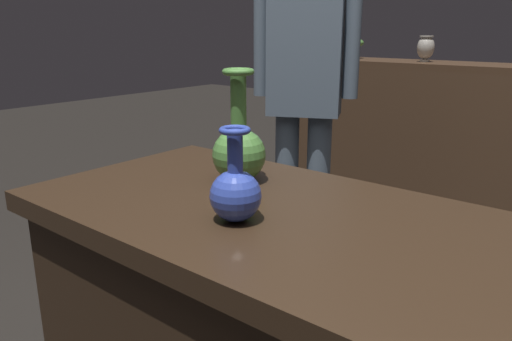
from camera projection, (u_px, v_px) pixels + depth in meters
back_display_shelf at (507, 154)px, 2.83m from camera, size 2.60×0.40×0.99m
vase_centerpiece at (236, 191)px, 1.02m from camera, size 0.11×0.11×0.20m
vase_tall_behind at (239, 148)px, 1.29m from camera, size 0.14×0.14×0.29m
shelf_vase_far_left at (352, 43)px, 3.31m from camera, size 0.16×0.16×0.13m
shelf_vase_left at (426, 47)px, 2.97m from camera, size 0.10×0.10×0.15m
visitor_near_left at (305, 80)px, 2.21m from camera, size 0.43×0.30×1.64m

